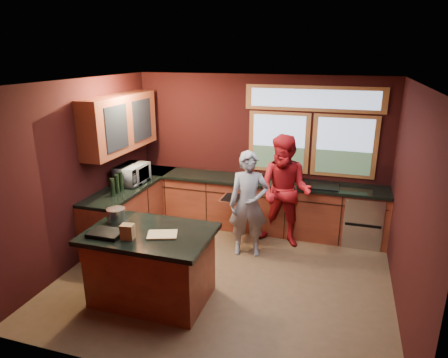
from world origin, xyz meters
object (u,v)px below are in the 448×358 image
at_px(person_grey, 249,204).
at_px(cutting_board, 162,235).
at_px(island, 151,265).
at_px(person_red, 285,191).
at_px(stock_pot, 116,215).

bearing_deg(person_grey, cutting_board, -125.64).
relative_size(island, person_grey, 0.94).
distance_m(person_grey, person_red, 0.70).
height_order(person_red, stock_pot, person_red).
bearing_deg(stock_pot, cutting_board, -14.93).
xyz_separation_m(person_red, stock_pot, (-1.90, -1.91, 0.12)).
xyz_separation_m(island, person_grey, (0.88, 1.55, 0.35)).
relative_size(person_red, stock_pot, 7.64).
bearing_deg(stock_pot, person_grey, 44.48).
distance_m(island, stock_pot, 0.80).
bearing_deg(stock_pot, person_red, 45.11).
distance_m(island, cutting_board, 0.52).
distance_m(person_grey, stock_pot, 2.01).
bearing_deg(person_grey, stock_pot, -148.25).
height_order(cutting_board, stock_pot, stock_pot).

